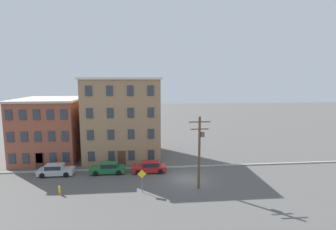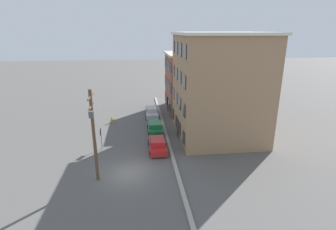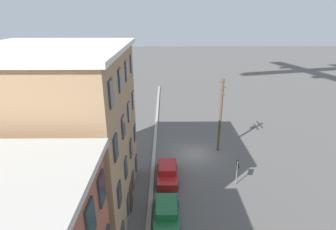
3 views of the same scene
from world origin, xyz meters
name	(u,v)px [view 1 (image 1 of 3)]	position (x,y,z in m)	size (l,w,h in m)	color
ground_plane	(187,179)	(0.00, 0.00, 0.00)	(200.00, 200.00, 0.00)	#565451
kerb_strip	(182,167)	(0.00, 4.50, 0.08)	(56.00, 0.36, 0.16)	#9E998E
apartment_corner	(51,128)	(-19.60, 11.37, 4.67)	(9.40, 11.26, 9.32)	brown
apartment_midblock	(123,117)	(-8.43, 10.83, 6.27)	(11.68, 10.17, 12.51)	#9E7A56
car_silver	(55,170)	(-16.61, 3.11, 0.75)	(4.40, 1.92, 1.43)	#B7B7BC
car_green	(109,168)	(-9.93, 3.20, 0.75)	(4.40, 1.92, 1.43)	#1E6638
car_red	(150,167)	(-4.56, 3.08, 0.75)	(4.40, 1.92, 1.43)	#B21E1E
caution_sign	(142,177)	(-5.55, -3.09, 1.75)	(1.06, 0.08, 2.60)	slate
utility_pole	(200,148)	(0.86, -2.67, 4.63)	(2.40, 0.44, 8.22)	brown
fire_hydrant	(60,190)	(-14.36, -2.76, 0.48)	(0.24, 0.34, 0.96)	yellow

